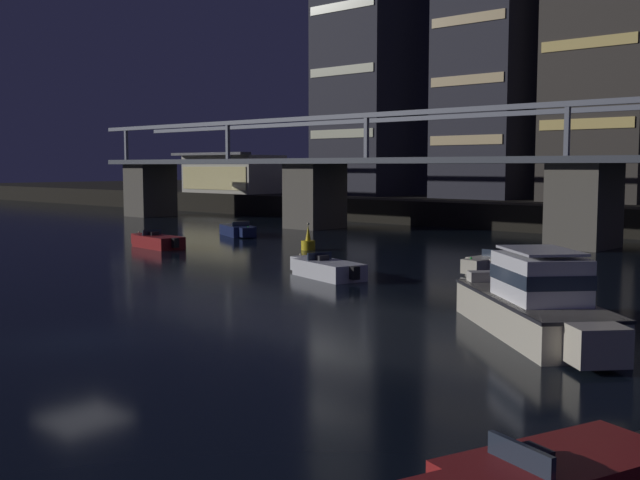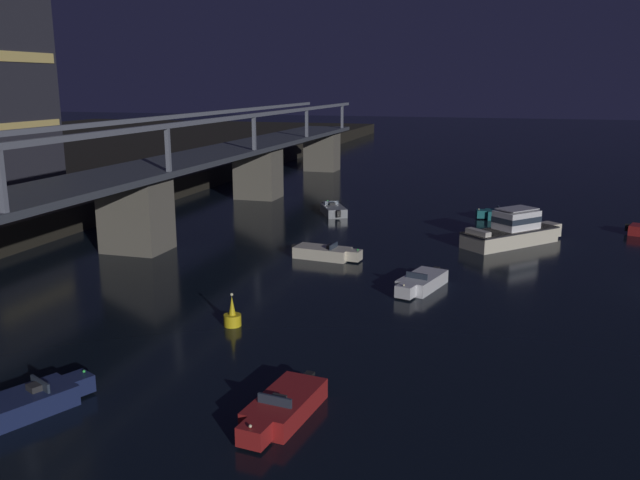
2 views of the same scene
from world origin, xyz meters
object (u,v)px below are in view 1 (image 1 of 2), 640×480
at_px(river_bridge, 585,184).
at_px(speedboat_far_right, 238,231).
at_px(tower_west_low, 373,43).
at_px(channel_buoy, 308,243).
at_px(waterfront_pavilion, 233,174).
at_px(cabin_cruiser_near_left, 536,303).
at_px(tower_central, 612,8).
at_px(speedboat_mid_left, 326,269).
at_px(speedboat_mid_center, 157,241).
at_px(tower_west_tall, 489,53).
at_px(speedboat_mid_right, 501,263).

height_order(river_bridge, speedboat_far_right, river_bridge).
height_order(tower_west_low, channel_buoy, tower_west_low).
distance_m(waterfront_pavilion, cabin_cruiser_near_left, 69.95).
relative_size(tower_central, speedboat_far_right, 6.84).
relative_size(speedboat_mid_left, channel_buoy, 2.94).
height_order(tower_central, speedboat_mid_center, tower_central).
bearing_deg(tower_west_low, speedboat_mid_left, -54.19).
xyz_separation_m(tower_west_low, speedboat_mid_center, (11.43, -37.24, -18.31)).
distance_m(tower_west_low, speedboat_mid_left, 52.44).
distance_m(river_bridge, speedboat_mid_center, 28.33).
relative_size(waterfront_pavilion, cabin_cruiser_near_left, 1.51).
bearing_deg(speedboat_far_right, tower_west_tall, 79.69).
bearing_deg(tower_west_low, tower_central, 2.48).
distance_m(cabin_cruiser_near_left, speedboat_mid_right, 15.13).
xyz_separation_m(tower_west_tall, cabin_cruiser_near_left, (28.14, -45.36, -15.34)).
bearing_deg(tower_west_low, speedboat_mid_right, -43.61).
relative_size(tower_west_low, tower_central, 0.98).
height_order(tower_central, waterfront_pavilion, tower_central).
xyz_separation_m(tower_west_tall, speedboat_far_right, (-5.14, -28.23, -15.97)).
relative_size(tower_west_tall, waterfront_pavilion, 2.31).
distance_m(cabin_cruiser_near_left, speedboat_mid_left, 14.42).
xyz_separation_m(tower_west_tall, speedboat_mid_left, (14.68, -40.23, -15.97)).
bearing_deg(cabin_cruiser_near_left, river_bridge, 110.60).
relative_size(tower_west_low, speedboat_mid_center, 6.37).
relative_size(speedboat_mid_center, speedboat_mid_right, 1.00).
bearing_deg(speedboat_far_right, speedboat_mid_right, -10.16).
height_order(cabin_cruiser_near_left, speedboat_mid_left, cabin_cruiser_near_left).
bearing_deg(channel_buoy, speedboat_mid_center, -145.33).
bearing_deg(channel_buoy, river_bridge, 46.55).
distance_m(tower_west_low, speedboat_mid_center, 43.04).
bearing_deg(speedboat_mid_center, speedboat_far_right, 104.90).
bearing_deg(channel_buoy, speedboat_far_right, 161.26).
distance_m(tower_central, speedboat_mid_center, 45.02).
xyz_separation_m(speedboat_mid_left, speedboat_mid_right, (5.18, 7.53, 0.00)).
xyz_separation_m(tower_central, channel_buoy, (-6.03, -32.62, -18.66)).
relative_size(tower_west_low, speedboat_mid_left, 6.44).
bearing_deg(tower_west_tall, speedboat_mid_left, -69.95).
distance_m(tower_west_tall, speedboat_mid_left, 45.71).
height_order(waterfront_pavilion, channel_buoy, waterfront_pavilion).
relative_size(river_bridge, speedboat_mid_right, 19.50).
distance_m(tower_west_low, speedboat_far_right, 34.50).
bearing_deg(channel_buoy, waterfront_pavilion, 144.97).
xyz_separation_m(tower_west_tall, speedboat_mid_center, (-2.64, -37.62, -15.97)).
distance_m(speedboat_mid_center, speedboat_mid_right, 23.03).
distance_m(tower_west_tall, waterfront_pavilion, 33.11).
bearing_deg(waterfront_pavilion, cabin_cruiser_near_left, -33.49).
height_order(speedboat_far_right, channel_buoy, channel_buoy).
bearing_deg(channel_buoy, speedboat_mid_right, -3.30).
distance_m(tower_west_low, channel_buoy, 41.41).
bearing_deg(cabin_cruiser_near_left, speedboat_far_right, 152.76).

